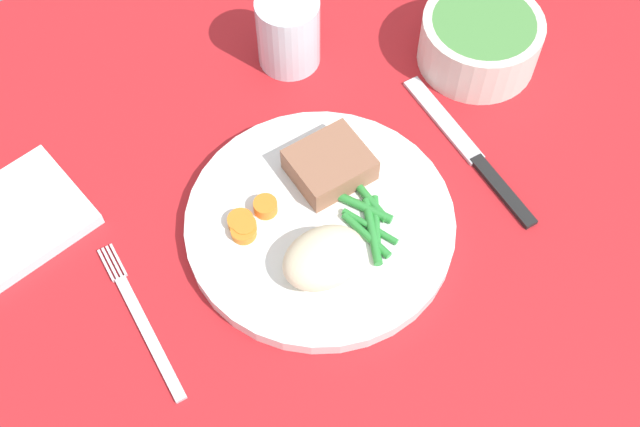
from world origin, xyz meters
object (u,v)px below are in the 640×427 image
at_px(meat_portion, 330,165).
at_px(dinner_plate, 320,223).
at_px(salad_bowl, 480,38).
at_px(napkin, 17,219).
at_px(fork, 142,320).
at_px(water_glass, 289,36).
at_px(knife, 471,153).

bearing_deg(meat_portion, dinner_plate, -130.60).
height_order(salad_bowl, napkin, salad_bowl).
distance_m(dinner_plate, fork, 0.18).
height_order(meat_portion, water_glass, water_glass).
height_order(meat_portion, napkin, meat_portion).
distance_m(fork, napkin, 0.16).
bearing_deg(fork, dinner_plate, 2.66).
bearing_deg(napkin, salad_bowl, -6.22).
height_order(dinner_plate, salad_bowl, salad_bowl).
xyz_separation_m(knife, water_glass, (-0.09, 0.20, 0.03)).
xyz_separation_m(meat_portion, salad_bowl, (0.22, 0.06, 0.00)).
distance_m(meat_portion, fork, 0.22).
bearing_deg(knife, napkin, 161.47).
relative_size(dinner_plate, napkin, 2.07).
relative_size(meat_portion, knife, 0.34).
bearing_deg(napkin, knife, -20.14).
bearing_deg(napkin, meat_portion, -21.65).
relative_size(fork, knife, 0.81).
bearing_deg(water_glass, napkin, -171.32).
xyz_separation_m(water_glass, napkin, (-0.32, -0.05, -0.03)).
bearing_deg(fork, meat_portion, 12.85).
height_order(dinner_plate, meat_portion, meat_portion).
relative_size(fork, napkin, 1.37).
bearing_deg(water_glass, knife, -64.96).
bearing_deg(water_glass, dinner_plate, -111.56).
bearing_deg(salad_bowl, water_glass, 149.12).
xyz_separation_m(meat_portion, napkin, (-0.28, 0.11, -0.02)).
bearing_deg(dinner_plate, napkin, 148.38).
bearing_deg(meat_portion, water_glass, 74.36).
bearing_deg(fork, salad_bowl, 14.62).
xyz_separation_m(salad_bowl, napkin, (-0.49, 0.05, -0.03)).
relative_size(meat_portion, napkin, 0.58).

